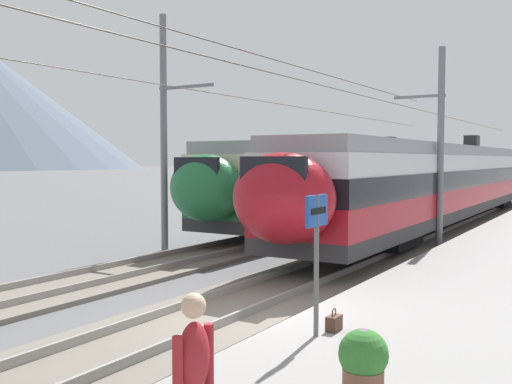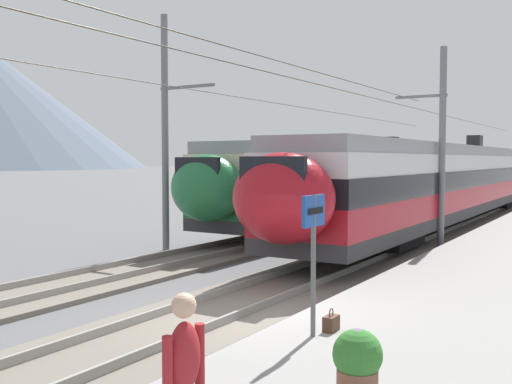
{
  "view_description": "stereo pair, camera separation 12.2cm",
  "coord_description": "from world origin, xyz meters",
  "px_view_note": "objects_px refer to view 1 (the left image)",
  "views": [
    {
      "loc": [
        -9.56,
        -6.01,
        3.22
      ],
      "look_at": [
        3.89,
        2.21,
        2.35
      ],
      "focal_mm": 41.4,
      "sensor_mm": 36.0,
      "label": 1
    },
    {
      "loc": [
        -9.49,
        -6.11,
        3.22
      ],
      "look_at": [
        3.89,
        2.21,
        2.35
      ],
      "focal_mm": 41.4,
      "sensor_mm": 36.0,
      "label": 2
    }
  ],
  "objects_px": {
    "passenger_walking": "(194,378)",
    "catenary_mast_far_side": "(167,130)",
    "catenary_mast_mid": "(437,144)",
    "handbag_near_sign": "(334,323)",
    "platform_sign": "(317,233)",
    "potted_plant_platform_edge": "(363,362)",
    "train_near_platform": "(447,180)",
    "train_far_track": "(358,178)"
  },
  "relations": [
    {
      "from": "catenary_mast_mid",
      "to": "platform_sign",
      "type": "distance_m",
      "value": 13.05
    },
    {
      "from": "train_far_track",
      "to": "catenary_mast_far_side",
      "type": "xyz_separation_m",
      "value": [
        -13.3,
        1.83,
        2.02
      ]
    },
    {
      "from": "train_far_track",
      "to": "potted_plant_platform_edge",
      "type": "bearing_deg",
      "value": -158.25
    },
    {
      "from": "train_far_track",
      "to": "potted_plant_platform_edge",
      "type": "distance_m",
      "value": 24.64
    },
    {
      "from": "catenary_mast_mid",
      "to": "handbag_near_sign",
      "type": "bearing_deg",
      "value": -172.87
    },
    {
      "from": "catenary_mast_mid",
      "to": "potted_plant_platform_edge",
      "type": "distance_m",
      "value": 15.48
    },
    {
      "from": "catenary_mast_far_side",
      "to": "potted_plant_platform_edge",
      "type": "relative_size",
      "value": 53.48
    },
    {
      "from": "train_near_platform",
      "to": "train_far_track",
      "type": "height_order",
      "value": "same"
    },
    {
      "from": "handbag_near_sign",
      "to": "catenary_mast_mid",
      "type": "bearing_deg",
      "value": 7.13
    },
    {
      "from": "passenger_walking",
      "to": "train_far_track",
      "type": "bearing_deg",
      "value": 18.6
    },
    {
      "from": "passenger_walking",
      "to": "handbag_near_sign",
      "type": "bearing_deg",
      "value": 9.87
    },
    {
      "from": "train_near_platform",
      "to": "catenary_mast_far_side",
      "type": "height_order",
      "value": "catenary_mast_far_side"
    },
    {
      "from": "train_near_platform",
      "to": "platform_sign",
      "type": "relative_size",
      "value": 15.01
    },
    {
      "from": "catenary_mast_mid",
      "to": "potted_plant_platform_edge",
      "type": "xyz_separation_m",
      "value": [
        -14.9,
        -3.02,
        -2.89
      ]
    },
    {
      "from": "platform_sign",
      "to": "handbag_near_sign",
      "type": "height_order",
      "value": "platform_sign"
    },
    {
      "from": "catenary_mast_far_side",
      "to": "passenger_walking",
      "type": "relative_size",
      "value": 27.27
    },
    {
      "from": "passenger_walking",
      "to": "catenary_mast_far_side",
      "type": "bearing_deg",
      "value": 40.76
    },
    {
      "from": "train_near_platform",
      "to": "platform_sign",
      "type": "xyz_separation_m",
      "value": [
        -20.35,
        -2.86,
        -0.18
      ]
    },
    {
      "from": "train_near_platform",
      "to": "catenary_mast_far_side",
      "type": "xyz_separation_m",
      "value": [
        -12.84,
        6.5,
        2.02
      ]
    },
    {
      "from": "handbag_near_sign",
      "to": "catenary_mast_far_side",
      "type": "bearing_deg",
      "value": 53.19
    },
    {
      "from": "train_far_track",
      "to": "catenary_mast_mid",
      "type": "bearing_deg",
      "value": -142.5
    },
    {
      "from": "potted_plant_platform_edge",
      "to": "handbag_near_sign",
      "type": "bearing_deg",
      "value": 30.68
    },
    {
      "from": "train_far_track",
      "to": "passenger_walking",
      "type": "xyz_separation_m",
      "value": [
        -25.29,
        -8.51,
        -0.89
      ]
    },
    {
      "from": "handbag_near_sign",
      "to": "platform_sign",
      "type": "bearing_deg",
      "value": 163.01
    },
    {
      "from": "passenger_walking",
      "to": "potted_plant_platform_edge",
      "type": "xyz_separation_m",
      "value": [
        2.43,
        -0.61,
        -0.47
      ]
    },
    {
      "from": "passenger_walking",
      "to": "potted_plant_platform_edge",
      "type": "relative_size",
      "value": 1.96
    },
    {
      "from": "train_far_track",
      "to": "platform_sign",
      "type": "height_order",
      "value": "train_far_track"
    },
    {
      "from": "train_far_track",
      "to": "passenger_walking",
      "type": "height_order",
      "value": "train_far_track"
    },
    {
      "from": "train_near_platform",
      "to": "handbag_near_sign",
      "type": "bearing_deg",
      "value": -171.48
    },
    {
      "from": "passenger_walking",
      "to": "potted_plant_platform_edge",
      "type": "distance_m",
      "value": 2.55
    },
    {
      "from": "train_far_track",
      "to": "handbag_near_sign",
      "type": "xyz_separation_m",
      "value": [
        -20.39,
        -7.66,
        -1.71
      ]
    },
    {
      "from": "platform_sign",
      "to": "potted_plant_platform_edge",
      "type": "xyz_separation_m",
      "value": [
        -2.04,
        -1.59,
        -1.19
      ]
    },
    {
      "from": "catenary_mast_far_side",
      "to": "passenger_walking",
      "type": "distance_m",
      "value": 16.1
    },
    {
      "from": "train_far_track",
      "to": "catenary_mast_far_side",
      "type": "relative_size",
      "value": 0.62
    },
    {
      "from": "handbag_near_sign",
      "to": "train_far_track",
      "type": "bearing_deg",
      "value": 20.58
    },
    {
      "from": "catenary_mast_far_side",
      "to": "catenary_mast_mid",
      "type": "bearing_deg",
      "value": -56.01
    },
    {
      "from": "catenary_mast_far_side",
      "to": "handbag_near_sign",
      "type": "relative_size",
      "value": 120.69
    },
    {
      "from": "train_far_track",
      "to": "catenary_mast_far_side",
      "type": "bearing_deg",
      "value": 172.17
    },
    {
      "from": "train_near_platform",
      "to": "train_far_track",
      "type": "distance_m",
      "value": 4.69
    },
    {
      "from": "catenary_mast_far_side",
      "to": "platform_sign",
      "type": "height_order",
      "value": "catenary_mast_far_side"
    },
    {
      "from": "train_far_track",
      "to": "passenger_walking",
      "type": "relative_size",
      "value": 16.92
    },
    {
      "from": "catenary_mast_mid",
      "to": "potted_plant_platform_edge",
      "type": "bearing_deg",
      "value": -168.56
    }
  ]
}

